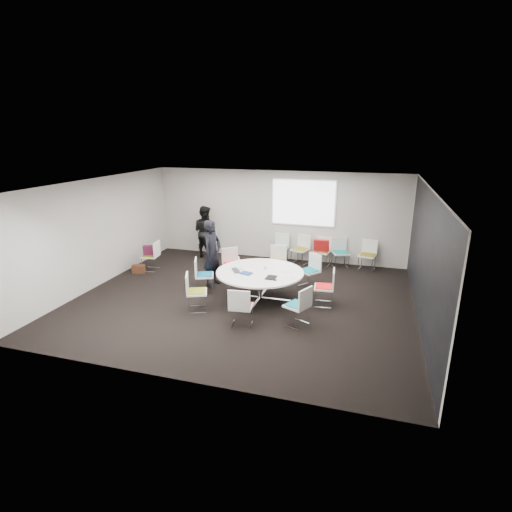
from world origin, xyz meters
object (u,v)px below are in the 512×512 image
(chair_person_back, at_px, (208,247))
(cup, at_px, (265,267))
(chair_ring_g, at_px, (241,314))
(chair_back_d, at_px, (340,258))
(chair_back_e, at_px, (367,261))
(chair_ring_b, at_px, (309,277))
(person_main, at_px, (212,253))
(chair_spare_left, at_px, (152,261))
(conference_table, at_px, (260,279))
(chair_ring_c, at_px, (277,268))
(chair_back_b, at_px, (300,255))
(chair_ring_f, at_px, (197,299))
(chair_ring_d, at_px, (232,270))
(maroon_bag, at_px, (150,250))
(chair_ring_h, at_px, (297,313))
(chair_back_a, at_px, (280,253))
(chair_ring_e, at_px, (204,281))
(brown_bag, at_px, (139,269))
(chair_ring_a, at_px, (324,294))
(chair_back_c, at_px, (322,257))
(person_back, at_px, (205,232))
(laptop, at_px, (238,270))

(chair_person_back, bearing_deg, cup, 155.35)
(chair_ring_g, xyz_separation_m, cup, (0.06, 1.65, 0.50))
(chair_back_d, bearing_deg, chair_back_e, 156.37)
(chair_ring_b, relative_size, person_main, 0.50)
(chair_ring_g, height_order, chair_spare_left, same)
(conference_table, height_order, chair_ring_c, chair_ring_c)
(chair_ring_b, relative_size, chair_back_b, 1.00)
(chair_ring_f, height_order, cup, chair_ring_f)
(chair_ring_c, distance_m, chair_ring_f, 2.95)
(chair_ring_d, relative_size, chair_back_d, 1.00)
(maroon_bag, bearing_deg, chair_ring_b, -0.19)
(chair_ring_h, height_order, chair_spare_left, same)
(chair_ring_b, xyz_separation_m, chair_person_back, (-3.69, 1.91, 0.00))
(chair_back_a, xyz_separation_m, chair_back_b, (0.64, 0.00, 0.00))
(chair_ring_b, relative_size, chair_back_e, 1.00)
(chair_ring_e, relative_size, chair_person_back, 1.00)
(conference_table, distance_m, chair_back_d, 3.51)
(brown_bag, bearing_deg, chair_back_d, 21.85)
(chair_ring_h, bearing_deg, chair_ring_e, 91.36)
(chair_ring_e, distance_m, maroon_bag, 2.47)
(chair_ring_a, relative_size, chair_back_c, 1.00)
(chair_ring_e, bearing_deg, person_back, -178.86)
(person_main, bearing_deg, chair_ring_d, -24.01)
(chair_back_e, bearing_deg, conference_table, 64.05)
(chair_ring_f, height_order, chair_spare_left, same)
(chair_ring_c, height_order, brown_bag, chair_ring_c)
(chair_ring_f, bearing_deg, person_main, 166.45)
(conference_table, distance_m, maroon_bag, 3.87)
(chair_ring_h, bearing_deg, cup, 65.14)
(maroon_bag, bearing_deg, conference_table, -17.88)
(chair_person_back, bearing_deg, brown_bag, 82.62)
(chair_ring_c, height_order, laptop, chair_ring_c)
(person_back, height_order, brown_bag, person_back)
(conference_table, height_order, chair_ring_a, chair_ring_a)
(conference_table, relative_size, brown_bag, 5.82)
(chair_back_b, distance_m, chair_back_d, 1.22)
(brown_bag, bearing_deg, chair_back_c, 23.69)
(conference_table, bearing_deg, chair_ring_b, 49.27)
(chair_ring_d, xyz_separation_m, chair_back_d, (2.75, 2.00, 0.00))
(maroon_bag, bearing_deg, chair_spare_left, 7.59)
(chair_back_c, distance_m, chair_back_e, 1.34)
(chair_back_c, bearing_deg, chair_back_b, 7.39)
(chair_back_e, xyz_separation_m, cup, (-2.35, -2.87, 0.50))
(chair_ring_b, bearing_deg, cup, 84.16)
(chair_ring_d, bearing_deg, person_back, -85.90)
(chair_back_c, xyz_separation_m, chair_back_e, (1.34, -0.00, 0.00))
(chair_ring_f, height_order, chair_back_b, same)
(chair_ring_a, relative_size, cup, 9.78)
(chair_ring_g, xyz_separation_m, maroon_bag, (-3.70, 2.64, 0.34))
(chair_ring_a, xyz_separation_m, chair_person_back, (-4.22, 2.95, 0.00))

